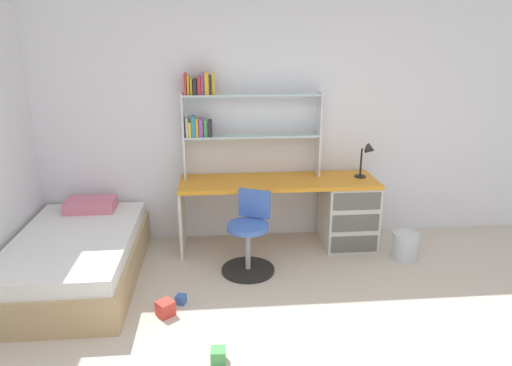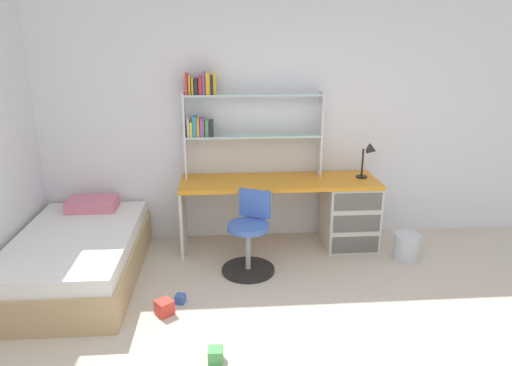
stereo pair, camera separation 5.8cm
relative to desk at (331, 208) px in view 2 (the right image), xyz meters
name	(u,v)px [view 2 (the right image)]	position (x,y,z in m)	size (l,w,h in m)	color
room_shell	(125,147)	(-1.92, -1.06, 0.95)	(6.05, 6.46, 2.76)	silver
desk	(331,208)	(0.00, 0.00, 0.00)	(2.09, 0.62, 0.76)	orange
bookshelf_hutch	(231,116)	(-1.06, 0.19, 1.00)	(1.46, 0.22, 1.11)	silver
desk_lamp	(370,155)	(0.39, 0.00, 0.59)	(0.20, 0.17, 0.38)	black
swivel_chair	(249,241)	(-0.92, -0.53, -0.11)	(0.52, 0.52, 0.79)	black
bed_platform	(77,256)	(-2.55, -0.59, -0.19)	(1.10, 1.83, 0.58)	tan
waste_bin	(406,246)	(0.71, -0.41, -0.29)	(0.27, 0.27, 0.27)	silver
toy_block_red_0	(164,308)	(-1.67, -1.25, -0.36)	(0.13, 0.13, 0.13)	red
toy_block_blue_1	(180,299)	(-1.56, -1.09, -0.39)	(0.08, 0.08, 0.08)	#3860B7
toy_block_green_2	(216,355)	(-1.24, -1.87, -0.37)	(0.10, 0.10, 0.10)	#479E51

